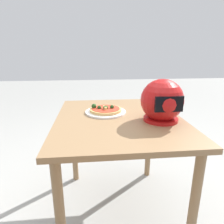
# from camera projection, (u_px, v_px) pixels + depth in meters

# --- Properties ---
(ground_plane) EXTENTS (14.00, 14.00, 0.00)m
(ground_plane) POSITION_uv_depth(u_px,v_px,m) (118.00, 210.00, 1.52)
(ground_plane) COLOR #9E9E99
(dining_table) EXTENTS (0.80, 0.96, 0.75)m
(dining_table) POSITION_uv_depth(u_px,v_px,m) (119.00, 132.00, 1.33)
(dining_table) COLOR olive
(dining_table) RESTS_ON ground
(pizza_plate) EXTENTS (0.28, 0.28, 0.01)m
(pizza_plate) POSITION_uv_depth(u_px,v_px,m) (106.00, 112.00, 1.39)
(pizza_plate) COLOR white
(pizza_plate) RESTS_ON dining_table
(pizza) EXTENTS (0.22, 0.22, 0.05)m
(pizza) POSITION_uv_depth(u_px,v_px,m) (105.00, 109.00, 1.38)
(pizza) COLOR tan
(pizza) RESTS_ON pizza_plate
(motorcycle_helmet) EXTENTS (0.26, 0.26, 0.26)m
(motorcycle_helmet) POSITION_uv_depth(u_px,v_px,m) (162.00, 101.00, 1.20)
(motorcycle_helmet) COLOR #B21414
(motorcycle_helmet) RESTS_ON dining_table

